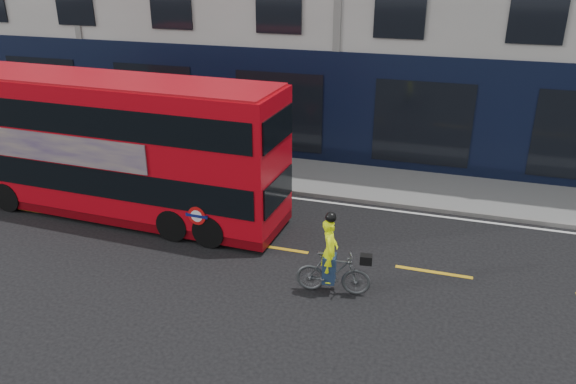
% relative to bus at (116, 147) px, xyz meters
% --- Properties ---
extents(ground, '(120.00, 120.00, 0.00)m').
position_rel_bus_xyz_m(ground, '(4.91, -2.22, -2.02)').
color(ground, black).
rests_on(ground, ground).
extents(pavement, '(60.00, 3.00, 0.12)m').
position_rel_bus_xyz_m(pavement, '(4.91, 4.28, -1.96)').
color(pavement, slate).
rests_on(pavement, ground).
extents(kerb, '(60.00, 0.12, 0.13)m').
position_rel_bus_xyz_m(kerb, '(4.91, 2.78, -1.96)').
color(kerb, slate).
rests_on(kerb, ground).
extents(road_edge_line, '(58.00, 0.10, 0.01)m').
position_rel_bus_xyz_m(road_edge_line, '(4.91, 2.48, -2.02)').
color(road_edge_line, silver).
rests_on(road_edge_line, ground).
extents(lane_dashes, '(58.00, 0.12, 0.01)m').
position_rel_bus_xyz_m(lane_dashes, '(4.91, -0.72, -2.02)').
color(lane_dashes, gold).
rests_on(lane_dashes, ground).
extents(bus, '(9.88, 2.61, 3.95)m').
position_rel_bus_xyz_m(bus, '(0.00, 0.00, 0.00)').
color(bus, red).
rests_on(bus, ground).
extents(cyclist, '(1.71, 0.65, 1.98)m').
position_rel_bus_xyz_m(cyclist, '(6.78, -2.28, -1.37)').
color(cyclist, '#4E5153').
rests_on(cyclist, ground).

